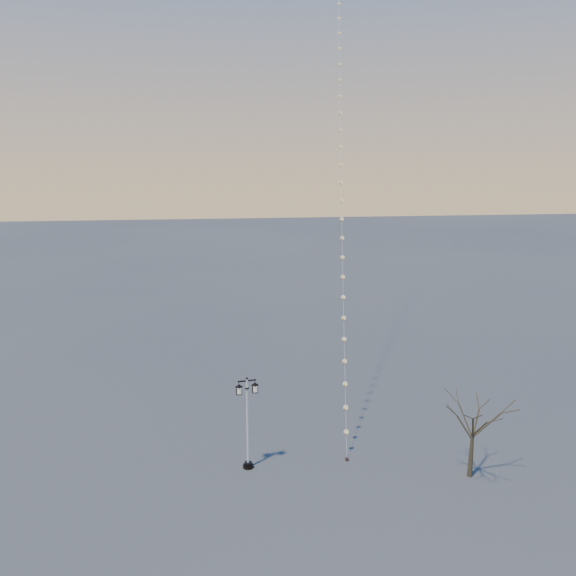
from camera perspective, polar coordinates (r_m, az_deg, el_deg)
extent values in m
plane|color=#484A49|center=(32.60, 2.55, -18.13)|extent=(300.00, 300.00, 0.00)
cylinder|color=black|center=(33.60, -3.91, -16.99)|extent=(0.58, 0.58, 0.17)
cylinder|color=black|center=(33.53, -3.92, -16.76)|extent=(0.42, 0.42, 0.15)
cylinder|color=white|center=(32.38, -3.98, -12.84)|extent=(0.14, 0.14, 4.91)
cylinder|color=black|center=(31.63, -4.03, -9.75)|extent=(0.21, 0.21, 0.06)
cube|color=black|center=(31.48, -4.04, -9.04)|extent=(0.99, 0.21, 0.06)
sphere|color=black|center=(31.44, -4.05, -8.83)|extent=(0.15, 0.15, 0.15)
pyramid|color=black|center=(31.45, -4.83, -9.38)|extent=(0.46, 0.46, 0.15)
cube|color=beige|center=(31.57, -4.82, -9.93)|extent=(0.27, 0.27, 0.36)
cube|color=black|center=(31.64, -4.81, -10.26)|extent=(0.31, 0.31, 0.04)
pyramid|color=black|center=(31.63, -3.26, -9.23)|extent=(0.46, 0.46, 0.15)
cube|color=beige|center=(31.75, -3.25, -9.77)|extent=(0.27, 0.27, 0.36)
cube|color=black|center=(31.83, -3.25, -10.10)|extent=(0.31, 0.31, 0.04)
cone|color=#3B3320|center=(33.64, 17.47, -15.30)|extent=(0.29, 0.29, 2.48)
cylinder|color=#361F1C|center=(34.36, 5.77, -16.30)|extent=(0.19, 0.19, 0.19)
cylinder|color=black|center=(34.35, 5.78, -16.26)|extent=(0.03, 0.03, 0.24)
cone|color=orange|center=(45.53, 5.23, 14.82)|extent=(0.08, 0.08, 0.27)
cylinder|color=white|center=(34.14, 5.79, -15.60)|extent=(0.02, 0.02, 0.76)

